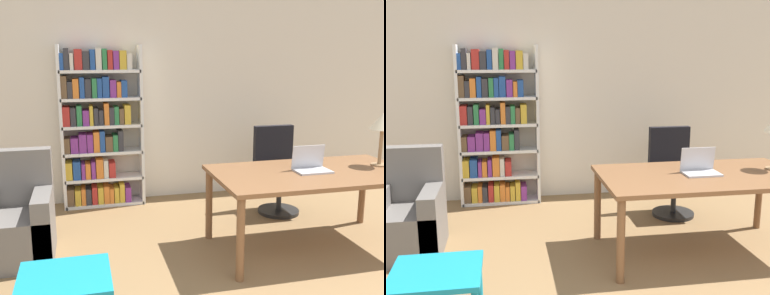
{
  "view_description": "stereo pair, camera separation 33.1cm",
  "coord_description": "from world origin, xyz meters",
  "views": [
    {
      "loc": [
        -1.31,
        -1.16,
        1.87
      ],
      "look_at": [
        -0.33,
        2.74,
        1.02
      ],
      "focal_mm": 42.0,
      "sensor_mm": 36.0,
      "label": 1
    },
    {
      "loc": [
        -0.99,
        -1.23,
        1.87
      ],
      "look_at": [
        -0.33,
        2.74,
        1.02
      ],
      "focal_mm": 42.0,
      "sensor_mm": 36.0,
      "label": 2
    }
  ],
  "objects": [
    {
      "name": "office_chair",
      "position": [
        0.93,
        3.6,
        0.46
      ],
      "size": [
        0.51,
        0.51,
        1.02
      ],
      "color": "black",
      "rests_on": "ground_plane"
    },
    {
      "name": "side_table_blue",
      "position": [
        -1.46,
        1.58,
        0.41
      ],
      "size": [
        0.58,
        0.53,
        0.48
      ],
      "color": "teal",
      "rests_on": "ground_plane"
    },
    {
      "name": "wall_back",
      "position": [
        0.0,
        4.53,
        1.35
      ],
      "size": [
        8.0,
        0.06,
        2.7
      ],
      "color": "beige",
      "rests_on": "ground_plane"
    },
    {
      "name": "bookshelf",
      "position": [
        -1.11,
        4.34,
        0.98
      ],
      "size": [
        0.98,
        0.28,
        1.97
      ],
      "color": "white",
      "rests_on": "ground_plane"
    },
    {
      "name": "armchair",
      "position": [
        -1.93,
        3.01,
        0.32
      ],
      "size": [
        0.65,
        0.72,
        0.98
      ],
      "color": "#66605B",
      "rests_on": "ground_plane"
    },
    {
      "name": "desk",
      "position": [
        0.8,
        2.54,
        0.69
      ],
      "size": [
        1.89,
        1.04,
        0.77
      ],
      "color": "brown",
      "rests_on": "ground_plane"
    },
    {
      "name": "laptop",
      "position": [
        0.79,
        2.57,
        0.82
      ],
      "size": [
        0.33,
        0.23,
        0.24
      ],
      "color": "#B2B2B7",
      "rests_on": "desk"
    },
    {
      "name": "table_lamp",
      "position": [
        1.56,
        2.6,
        1.19
      ],
      "size": [
        0.25,
        0.25,
        0.53
      ],
      "color": "olive",
      "rests_on": "desk"
    }
  ]
}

